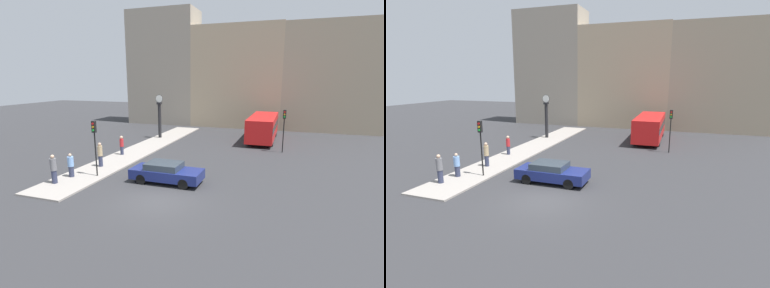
# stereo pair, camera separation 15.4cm
# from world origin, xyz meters

# --- Properties ---
(ground_plane) EXTENTS (120.00, 120.00, 0.00)m
(ground_plane) POSITION_xyz_m (0.00, 0.00, 0.00)
(ground_plane) COLOR #2D2D30
(sidewalk_corner) EXTENTS (3.07, 25.07, 0.10)m
(sidewalk_corner) POSITION_xyz_m (-6.52, 10.54, 0.05)
(sidewalk_corner) COLOR gray
(sidewalk_corner) RESTS_ON ground_plane
(building_row) EXTENTS (33.02, 5.00, 15.79)m
(building_row) POSITION_xyz_m (-0.65, 27.43, 7.03)
(building_row) COLOR gray
(building_row) RESTS_ON ground_plane
(sedan_car) EXTENTS (4.53, 1.84, 1.30)m
(sedan_car) POSITION_xyz_m (-0.79, 2.80, 0.68)
(sedan_car) COLOR navy
(sedan_car) RESTS_ON ground_plane
(bus_distant) EXTENTS (2.60, 8.76, 2.62)m
(bus_distant) POSITION_xyz_m (3.62, 18.39, 1.51)
(bus_distant) COLOR red
(bus_distant) RESTS_ON ground_plane
(traffic_light_near) EXTENTS (0.26, 0.24, 3.70)m
(traffic_light_near) POSITION_xyz_m (-5.62, 2.26, 2.76)
(traffic_light_near) COLOR black
(traffic_light_near) RESTS_ON sidewalk_corner
(traffic_light_far) EXTENTS (0.26, 0.24, 3.80)m
(traffic_light_far) POSITION_xyz_m (5.88, 13.40, 2.72)
(traffic_light_far) COLOR black
(traffic_light_far) RESTS_ON ground_plane
(street_clock) EXTENTS (0.85, 0.45, 4.67)m
(street_clock) POSITION_xyz_m (-7.21, 15.78, 2.36)
(street_clock) COLOR black
(street_clock) RESTS_ON sidewalk_corner
(pedestrian_red_top) EXTENTS (0.33, 0.33, 1.63)m
(pedestrian_red_top) POSITION_xyz_m (-7.10, 7.78, 0.94)
(pedestrian_red_top) COLOR #2D334C
(pedestrian_red_top) RESTS_ON sidewalk_corner
(pedestrian_tan_coat) EXTENTS (0.35, 0.35, 1.80)m
(pedestrian_tan_coat) POSITION_xyz_m (-6.70, 4.20, 1.01)
(pedestrian_tan_coat) COLOR #2D334C
(pedestrian_tan_coat) RESTS_ON sidewalk_corner
(pedestrian_grey_jacket) EXTENTS (0.38, 0.38, 1.83)m
(pedestrian_grey_jacket) POSITION_xyz_m (-7.22, 0.17, 1.02)
(pedestrian_grey_jacket) COLOR #2D334C
(pedestrian_grey_jacket) RESTS_ON sidewalk_corner
(pedestrian_blue_stripe) EXTENTS (0.39, 0.39, 1.59)m
(pedestrian_blue_stripe) POSITION_xyz_m (-7.10, 1.54, 0.88)
(pedestrian_blue_stripe) COLOR #2D334C
(pedestrian_blue_stripe) RESTS_ON sidewalk_corner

